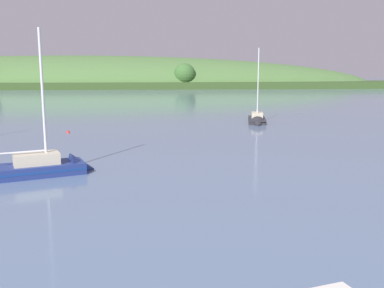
% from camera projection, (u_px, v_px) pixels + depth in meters
% --- Properties ---
extents(far_shoreline_hill, '(478.81, 125.14, 38.63)m').
position_uv_depth(far_shoreline_hill, '(85.00, 86.00, 261.35)').
color(far_shoreline_hill, '#314A21').
rests_on(far_shoreline_hill, ground).
extents(sailboat_near_mooring, '(9.47, 5.56, 13.47)m').
position_uv_depth(sailboat_near_mooring, '(47.00, 171.00, 35.09)').
color(sailboat_near_mooring, navy).
rests_on(sailboat_near_mooring, ground).
extents(sailboat_midwater_white, '(5.11, 9.37, 13.81)m').
position_uv_depth(sailboat_midwater_white, '(257.00, 122.00, 70.84)').
color(sailboat_midwater_white, '#232328').
rests_on(sailboat_midwater_white, ground).
extents(mooring_buoy_far_upstream, '(0.54, 0.54, 0.62)m').
position_uv_depth(mooring_buoy_far_upstream, '(68.00, 132.00, 59.82)').
color(mooring_buoy_far_upstream, red).
rests_on(mooring_buoy_far_upstream, ground).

